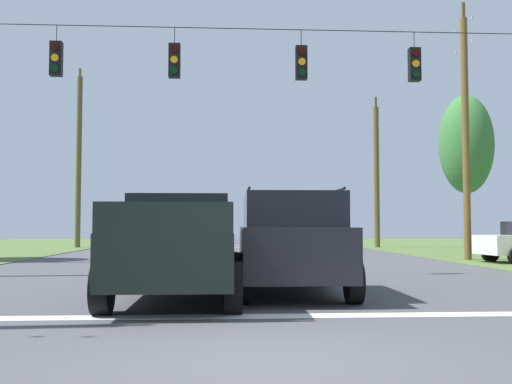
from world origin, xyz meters
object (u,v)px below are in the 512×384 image
object	(u,v)px
overhead_signal_span	(237,125)
suv_black	(290,241)
utility_pole_mid_right	(466,130)
tree_roadside_far_right	(466,145)
utility_pole_far_right	(377,174)
pickup_truck	(178,247)
utility_pole_far_left	(79,160)

from	to	relation	value
overhead_signal_span	suv_black	xyz separation A→B (m)	(0.93, -4.49, -3.10)
overhead_signal_span	utility_pole_mid_right	bearing A→B (deg)	35.41
utility_pole_mid_right	tree_roadside_far_right	distance (m)	6.41
utility_pole_far_right	tree_roadside_far_right	distance (m)	8.36
suv_black	utility_pole_far_right	bearing A→B (deg)	71.44
utility_pole_mid_right	utility_pole_far_right	world-z (taller)	utility_pole_mid_right
utility_pole_mid_right	utility_pole_far_right	xyz separation A→B (m)	(0.07, 13.86, -0.52)
pickup_truck	tree_roadside_far_right	size ratio (longest dim) A/B	0.69
pickup_truck	tree_roadside_far_right	world-z (taller)	tree_roadside_far_right
overhead_signal_span	suv_black	size ratio (longest dim) A/B	3.62
utility_pole_far_left	overhead_signal_span	bearing A→B (deg)	-66.57
suv_black	tree_roadside_far_right	distance (m)	20.55
tree_roadside_far_right	utility_pole_mid_right	bearing A→B (deg)	-112.90
pickup_truck	utility_pole_far_left	bearing A→B (deg)	106.72
overhead_signal_span	pickup_truck	size ratio (longest dim) A/B	3.24
utility_pole_far_right	tree_roadside_far_right	size ratio (longest dim) A/B	1.20
pickup_truck	utility_pole_far_left	distance (m)	28.11
pickup_truck	utility_pole_far_left	size ratio (longest dim) A/B	0.48
utility_pole_mid_right	utility_pole_far_right	bearing A→B (deg)	89.73
suv_black	utility_pole_mid_right	xyz separation A→B (m)	(8.30, 11.05, 4.07)
pickup_truck	utility_pole_mid_right	bearing A→B (deg)	48.47
pickup_truck	utility_pole_far_right	bearing A→B (deg)	67.68
suv_black	utility_pole_far_right	size ratio (longest dim) A/B	0.51
utility_pole_mid_right	utility_pole_far_right	distance (m)	13.87
utility_pole_far_left	suv_black	bearing A→B (deg)	-68.50
utility_pole_mid_right	utility_pole_far_left	xyz separation A→B (m)	(-18.46, 14.75, 0.32)
pickup_truck	utility_pole_far_right	world-z (taller)	utility_pole_far_right
utility_pole_far_right	utility_pole_far_left	world-z (taller)	utility_pole_far_left
overhead_signal_span	utility_pole_far_left	world-z (taller)	utility_pole_far_left
utility_pole_far_left	pickup_truck	bearing A→B (deg)	-73.28
overhead_signal_span	utility_pole_far_left	distance (m)	23.26
suv_black	tree_roadside_far_right	xyz separation A→B (m)	(10.79, 16.95, 4.32)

